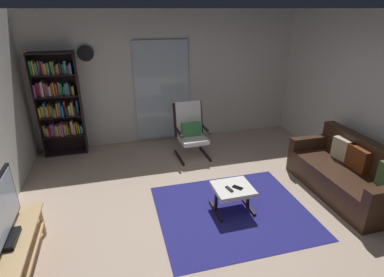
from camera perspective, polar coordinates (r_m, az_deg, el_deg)
The scene contains 13 objects.
ground_plane at distance 4.23m, azimuth 3.99°, elevation -14.72°, with size 7.02×7.02×0.00m, color #BFA58F.
wall_back at distance 6.27m, azimuth -4.35°, elevation 11.30°, with size 5.60×0.06×2.60m, color silver.
glass_door_panel at distance 6.24m, azimuth -5.62°, elevation 8.83°, with size 1.10×0.01×2.00m, color silver.
area_rug at distance 4.36m, azimuth 7.68°, elevation -13.44°, with size 2.05×1.77×0.01m, color navy.
tv_stand at distance 3.80m, azimuth -30.93°, elevation -17.98°, with size 0.46×1.27×0.45m.
television at distance 3.54m, azimuth -32.43°, elevation -12.33°, with size 0.20×1.02×0.63m.
bookshelf_near_tv at distance 6.11m, azimuth -23.87°, elevation 6.17°, with size 0.77×0.30×1.91m.
leather_sofa at distance 5.13m, azimuth 27.32°, elevation -6.05°, with size 0.81×1.77×0.83m.
lounge_armchair at distance 5.65m, azimuth -0.28°, elevation 1.87°, with size 0.59×0.68×1.02m.
ottoman at distance 4.24m, azimuth 7.69°, elevation -9.76°, with size 0.53×0.49×0.36m.
tv_remote at distance 4.14m, azimuth 7.05°, elevation -9.42°, with size 0.04×0.14×0.02m, color black.
cell_phone at distance 4.19m, azimuth 8.58°, elevation -9.12°, with size 0.07×0.14×0.01m, color black.
wall_clock at distance 6.02m, azimuth -19.41°, elevation 14.90°, with size 0.29×0.03×0.29m.
Camera 1 is at (-1.14, -3.13, 2.60)m, focal length 28.32 mm.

